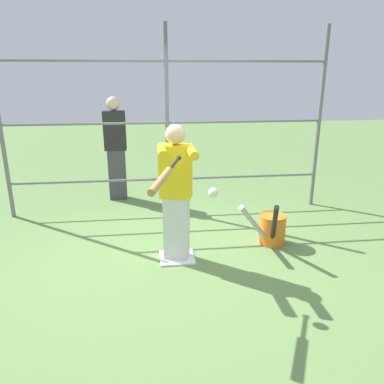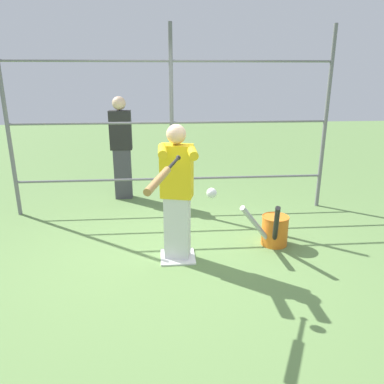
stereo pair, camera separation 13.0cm
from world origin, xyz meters
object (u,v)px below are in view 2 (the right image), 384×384
Objects in this scene: baseball_bat_swinging at (161,177)px; bystander_behind_fence at (121,147)px; batter at (177,190)px; softball_in_flight at (212,193)px; bat_bucket at (274,230)px.

bystander_behind_fence is at bearing -78.35° from baseball_bat_swinging.
batter is at bearing -101.18° from baseball_bat_swinging.
softball_in_flight is at bearing 110.26° from bystander_behind_fence.
softball_in_flight is (-0.46, -0.15, -0.20)m from baseball_bat_swinging.
bystander_behind_fence is (0.82, -2.29, 0.05)m from batter.
batter is 0.96m from baseball_bat_swinging.
batter is 0.91× the size of bystander_behind_fence.
bystander_behind_fence is (0.65, -3.15, -0.34)m from baseball_bat_swinging.
bystander_behind_fence is at bearing -70.25° from batter.
bat_bucket is (-1.38, -1.12, -1.02)m from baseball_bat_swinging.
softball_in_flight is 0.14× the size of bat_bucket.
softball_in_flight reaches higher than bat_bucket.
baseball_bat_swinging is 1.16× the size of bat_bucket.
batter is 2.25× the size of bat_bucket.
softball_in_flight is 1.56m from bat_bucket.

